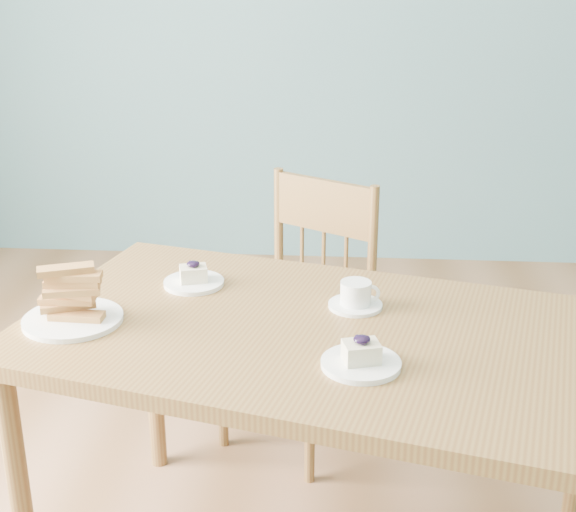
{
  "coord_description": "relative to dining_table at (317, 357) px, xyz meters",
  "views": [
    {
      "loc": [
        -0.27,
        -1.41,
        1.49
      ],
      "look_at": [
        -0.39,
        0.24,
        0.86
      ],
      "focal_mm": 50.0,
      "sensor_mm": 36.0,
      "label": 1
    }
  ],
  "objects": [
    {
      "name": "room",
      "position": [
        0.32,
        -0.19,
        0.71
      ],
      "size": [
        5.01,
        5.01,
        2.71
      ],
      "color": "#A06D4A",
      "rests_on": "ground"
    },
    {
      "name": "dining_table",
      "position": [
        0.0,
        0.0,
        0.0
      ],
      "size": [
        1.46,
        1.06,
        0.71
      ],
      "rotation": [
        0.0,
        0.0,
        -0.25
      ],
      "color": "olive",
      "rests_on": "ground"
    },
    {
      "name": "dining_chair",
      "position": [
        -0.07,
        0.66,
        -0.2
      ],
      "size": [
        0.52,
        0.51,
        0.85
      ],
      "rotation": [
        0.0,
        0.0,
        -0.54
      ],
      "color": "olive",
      "rests_on": "ground"
    },
    {
      "name": "cheesecake_plate_near",
      "position": [
        0.09,
        -0.17,
        0.09
      ],
      "size": [
        0.16,
        0.16,
        0.07
      ],
      "rotation": [
        0.0,
        0.0,
        0.26
      ],
      "color": "white",
      "rests_on": "dining_table"
    },
    {
      "name": "cheesecake_plate_far",
      "position": [
        -0.32,
        0.23,
        0.09
      ],
      "size": [
        0.15,
        0.15,
        0.06
      ],
      "rotation": [
        0.0,
        0.0,
        0.28
      ],
      "color": "white",
      "rests_on": "dining_table"
    },
    {
      "name": "coffee_cup",
      "position": [
        0.08,
        0.12,
        0.1
      ],
      "size": [
        0.13,
        0.13,
        0.06
      ],
      "rotation": [
        0.0,
        0.0,
        -0.0
      ],
      "color": "white",
      "rests_on": "dining_table"
    },
    {
      "name": "biscotti_plate",
      "position": [
        -0.56,
        -0.0,
        0.12
      ],
      "size": [
        0.23,
        0.23,
        0.14
      ],
      "rotation": [
        0.0,
        0.0,
        -0.01
      ],
      "color": "white",
      "rests_on": "dining_table"
    }
  ]
}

